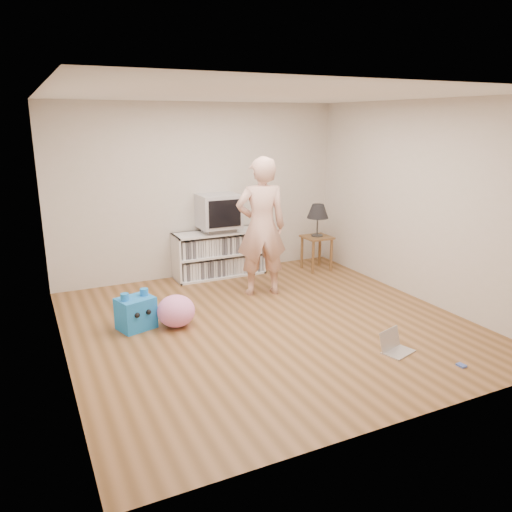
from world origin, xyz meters
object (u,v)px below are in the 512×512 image
at_px(media_unit, 219,253).
at_px(laptop, 394,346).
at_px(dvd_deck, 219,229).
at_px(plush_blue, 136,313).
at_px(table_lamp, 318,212).
at_px(side_table, 317,244).
at_px(plush_pink, 176,311).
at_px(crt_tv, 218,211).
at_px(person, 261,227).

xyz_separation_m(media_unit, laptop, (0.68, -3.26, -0.29)).
bearing_deg(dvd_deck, plush_blue, -137.60).
relative_size(dvd_deck, table_lamp, 0.87).
xyz_separation_m(side_table, plush_pink, (-2.72, -1.25, -0.23)).
bearing_deg(side_table, media_unit, 165.88).
relative_size(laptop, plush_pink, 0.86).
bearing_deg(laptop, plush_pink, 122.39).
height_order(media_unit, table_lamp, table_lamp).
xyz_separation_m(table_lamp, plush_blue, (-3.15, -1.11, -0.75)).
bearing_deg(crt_tv, dvd_deck, 90.00).
bearing_deg(plush_blue, dvd_deck, 25.10).
bearing_deg(person, plush_pink, 37.21).
bearing_deg(person, media_unit, -63.86).
xyz_separation_m(person, plush_pink, (-1.41, -0.60, -0.76)).
distance_m(crt_tv, laptop, 3.45).
height_order(media_unit, side_table, media_unit).
bearing_deg(plush_pink, plush_blue, 162.42).
xyz_separation_m(media_unit, side_table, (1.53, -0.39, 0.07)).
bearing_deg(media_unit, laptop, -78.23).
bearing_deg(plush_blue, side_table, 2.10).
distance_m(plush_blue, plush_pink, 0.46).
distance_m(table_lamp, laptop, 3.12).
relative_size(media_unit, dvd_deck, 3.11).
height_order(person, plush_blue, person).
bearing_deg(laptop, table_lamp, 56.89).
xyz_separation_m(side_table, plush_blue, (-3.15, -1.11, -0.22)).
height_order(table_lamp, person, person).
bearing_deg(side_table, laptop, -106.56).
distance_m(dvd_deck, laptop, 3.38).
distance_m(side_table, plush_blue, 3.35).
bearing_deg(person, crt_tv, -63.64).
xyz_separation_m(table_lamp, person, (-1.31, -0.65, 0.00)).
distance_m(dvd_deck, plush_blue, 2.26).
relative_size(crt_tv, table_lamp, 1.17).
bearing_deg(person, table_lamp, -139.73).
bearing_deg(dvd_deck, crt_tv, -90.00).
height_order(dvd_deck, crt_tv, crt_tv).
relative_size(side_table, person, 0.29).
bearing_deg(crt_tv, laptop, -78.17).
distance_m(table_lamp, plush_blue, 3.43).
xyz_separation_m(person, plush_blue, (-1.84, -0.46, -0.75)).
xyz_separation_m(media_unit, plush_pink, (-1.18, -1.63, -0.16)).
distance_m(crt_tv, plush_blue, 2.34).
relative_size(table_lamp, person, 0.27).
height_order(laptop, plush_blue, plush_blue).
xyz_separation_m(table_lamp, laptop, (-0.85, -2.87, -0.88)).
bearing_deg(crt_tv, plush_pink, -126.25).
xyz_separation_m(dvd_deck, plush_blue, (-1.62, -1.48, -0.54)).
bearing_deg(media_unit, dvd_deck, -90.00).
bearing_deg(side_table, plush_pink, -155.31).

